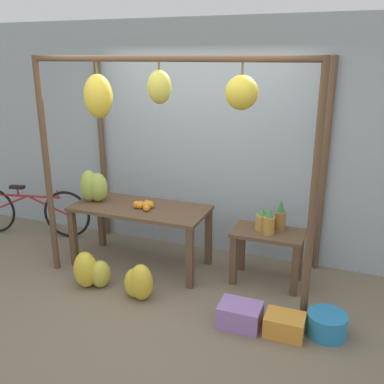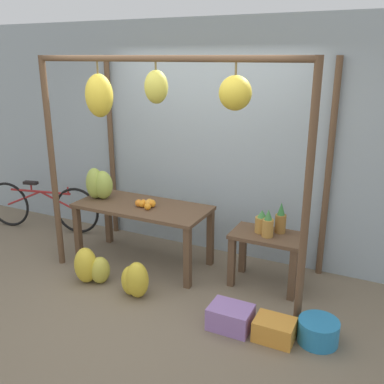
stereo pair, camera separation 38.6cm
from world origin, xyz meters
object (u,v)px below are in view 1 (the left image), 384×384
object	(u,v)px
blue_bucket	(327,324)
pineapple_cluster	(270,220)
parked_bicycle	(29,211)
orange_pile	(145,205)
banana_pile_ground_right	(139,282)
banana_pile_ground_left	(90,271)
fruit_crate_white	(240,315)
fruit_crate_purple	(285,325)
banana_pile_on_table	(94,187)

from	to	relation	value
blue_bucket	pineapple_cluster	bearing A→B (deg)	131.78
blue_bucket	parked_bicycle	distance (m)	4.12
orange_pile	blue_bucket	world-z (taller)	orange_pile
banana_pile_ground_right	parked_bicycle	size ratio (longest dim) A/B	0.22
banana_pile_ground_left	parked_bicycle	world-z (taller)	parked_bicycle
pineapple_cluster	parked_bicycle	bearing A→B (deg)	178.31
pineapple_cluster	parked_bicycle	distance (m)	3.35
banana_pile_ground_left	banana_pile_ground_right	bearing A→B (deg)	-2.54
banana_pile_ground_left	blue_bucket	distance (m)	2.43
orange_pile	fruit_crate_white	distance (m)	1.66
pineapple_cluster	fruit_crate_purple	distance (m)	1.15
parked_bicycle	fruit_crate_purple	distance (m)	3.81
banana_pile_ground_left	banana_pile_ground_right	xyz separation A→B (m)	(0.59, -0.03, -0.00)
banana_pile_ground_left	blue_bucket	size ratio (longest dim) A/B	1.34
orange_pile	pineapple_cluster	world-z (taller)	pineapple_cluster
pineapple_cluster	banana_pile_ground_left	xyz separation A→B (m)	(-1.74, -0.81, -0.53)
banana_pile_ground_left	banana_pile_ground_right	world-z (taller)	banana_pile_ground_left
banana_pile_ground_right	banana_pile_ground_left	bearing A→B (deg)	177.46
banana_pile_on_table	fruit_crate_purple	bearing A→B (deg)	-17.14
banana_pile_on_table	fruit_crate_white	bearing A→B (deg)	-20.57
pineapple_cluster	blue_bucket	xyz separation A→B (m)	(0.69, -0.77, -0.61)
blue_bucket	fruit_crate_purple	size ratio (longest dim) A/B	1.01
parked_bicycle	banana_pile_ground_right	bearing A→B (deg)	-23.26
banana_pile_on_table	fruit_crate_purple	xyz separation A→B (m)	(2.41, -0.74, -0.81)
banana_pile_ground_right	parked_bicycle	xyz separation A→B (m)	(-2.17, 0.93, 0.17)
orange_pile	fruit_crate_purple	xyz separation A→B (m)	(1.74, -0.73, -0.67)
banana_pile_ground_left	fruit_crate_purple	world-z (taller)	banana_pile_ground_left
orange_pile	fruit_crate_purple	distance (m)	2.00
fruit_crate_purple	fruit_crate_white	bearing A→B (deg)	-178.76
pineapple_cluster	fruit_crate_purple	bearing A→B (deg)	-69.33
fruit_crate_white	parked_bicycle	bearing A→B (deg)	162.76
banana_pile_on_table	parked_bicycle	size ratio (longest dim) A/B	0.22
banana_pile_on_table	blue_bucket	distance (m)	2.94
fruit_crate_purple	banana_pile_on_table	bearing A→B (deg)	162.86
banana_pile_ground_left	banana_pile_ground_right	distance (m)	0.59
orange_pile	banana_pile_ground_left	world-z (taller)	orange_pile
banana_pile_ground_right	blue_bucket	distance (m)	1.84
banana_pile_on_table	blue_bucket	size ratio (longest dim) A/B	1.08
banana_pile_ground_left	orange_pile	bearing A→B (deg)	61.74
fruit_crate_white	orange_pile	bearing A→B (deg)	150.95
banana_pile_on_table	orange_pile	world-z (taller)	banana_pile_on_table
fruit_crate_white	blue_bucket	bearing A→B (deg)	10.36
orange_pile	pineapple_cluster	distance (m)	1.41
pineapple_cluster	banana_pile_on_table	bearing A→B (deg)	-175.59
fruit_crate_white	banana_pile_on_table	bearing A→B (deg)	159.43
orange_pile	parked_bicycle	bearing A→B (deg)	172.00
blue_bucket	fruit_crate_purple	bearing A→B (deg)	-159.69
banana_pile_on_table	banana_pile_ground_right	world-z (taller)	banana_pile_on_table
fruit_crate_purple	parked_bicycle	bearing A→B (deg)	164.71
banana_pile_ground_left	banana_pile_on_table	bearing A→B (deg)	117.01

